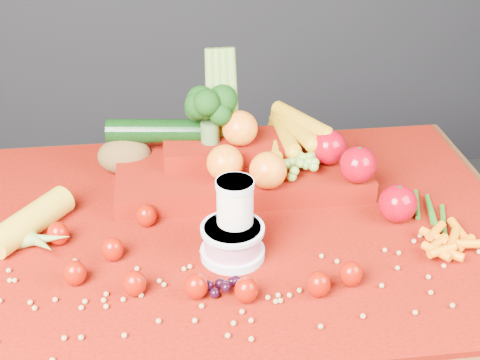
{
  "coord_description": "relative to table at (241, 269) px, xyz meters",
  "views": [
    {
      "loc": [
        -0.13,
        -1.05,
        1.49
      ],
      "look_at": [
        0.0,
        0.02,
        0.85
      ],
      "focal_mm": 50.0,
      "sensor_mm": 36.0,
      "label": 1
    }
  ],
  "objects": [
    {
      "name": "table",
      "position": [
        0.0,
        0.0,
        0.0
      ],
      "size": [
        1.1,
        0.8,
        0.75
      ],
      "color": "#3B1F0D",
      "rests_on": "ground"
    },
    {
      "name": "red_cloth",
      "position": [
        0.0,
        0.0,
        0.1
      ],
      "size": [
        1.05,
        0.75,
        0.01
      ],
      "primitive_type": "cube",
      "color": "maroon",
      "rests_on": "table"
    },
    {
      "name": "milk_glass",
      "position": [
        -0.02,
        -0.08,
        0.19
      ],
      "size": [
        0.07,
        0.07,
        0.15
      ],
      "rotation": [
        0.0,
        0.0,
        -0.3
      ],
      "color": "white",
      "rests_on": "red_cloth"
    },
    {
      "name": "yogurt_bowl",
      "position": [
        -0.03,
        -0.1,
        0.14
      ],
      "size": [
        0.12,
        0.12,
        0.06
      ],
      "rotation": [
        0.0,
        0.0,
        0.2
      ],
      "color": "silver",
      "rests_on": "red_cloth"
    },
    {
      "name": "strawberry_scatter",
      "position": [
        -0.12,
        -0.14,
        0.13
      ],
      "size": [
        0.54,
        0.28,
        0.05
      ],
      "color": "#9B0C03",
      "rests_on": "red_cloth"
    },
    {
      "name": "dark_grape_cluster",
      "position": [
        -0.05,
        -0.19,
        0.12
      ],
      "size": [
        0.06,
        0.05,
        0.03
      ],
      "primitive_type": null,
      "color": "black",
      "rests_on": "red_cloth"
    },
    {
      "name": "soybean_scatter",
      "position": [
        0.0,
        -0.2,
        0.11
      ],
      "size": [
        0.84,
        0.24,
        0.01
      ],
      "primitive_type": null,
      "color": "#A68147",
      "rests_on": "red_cloth"
    },
    {
      "name": "corn_ear",
      "position": [
        -0.38,
        -0.01,
        0.13
      ],
      "size": [
        0.25,
        0.26,
        0.06
      ],
      "rotation": [
        0.0,
        0.0,
        0.94
      ],
      "color": "gold",
      "rests_on": "red_cloth"
    },
    {
      "name": "potato",
      "position": [
        -0.22,
        0.23,
        0.15
      ],
      "size": [
        0.12,
        0.09,
        0.08
      ],
      "primitive_type": "ellipsoid",
      "color": "brown",
      "rests_on": "red_cloth"
    },
    {
      "name": "baby_carrot_pile",
      "position": [
        0.38,
        -0.12,
        0.12
      ],
      "size": [
        0.18,
        0.17,
        0.03
      ],
      "primitive_type": null,
      "color": "orange",
      "rests_on": "red_cloth"
    },
    {
      "name": "green_bean_pile",
      "position": [
        0.37,
        -0.01,
        0.11
      ],
      "size": [
        0.14,
        0.12,
        0.01
      ],
      "primitive_type": null,
      "color": "#255E15",
      "rests_on": "red_cloth"
    },
    {
      "name": "produce_mound",
      "position": [
        0.04,
        0.16,
        0.17
      ],
      "size": [
        0.6,
        0.37,
        0.27
      ],
      "color": "maroon",
      "rests_on": "red_cloth"
    }
  ]
}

